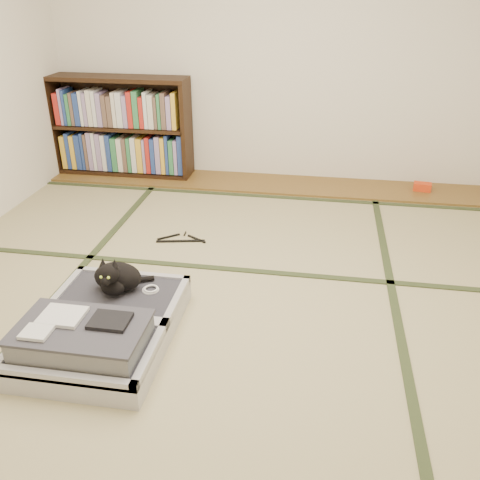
# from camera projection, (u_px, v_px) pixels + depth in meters

# --- Properties ---
(floor) EXTENTS (4.50, 4.50, 0.00)m
(floor) POSITION_uv_depth(u_px,v_px,m) (222.00, 304.00, 2.98)
(floor) COLOR tan
(floor) RESTS_ON ground
(wood_strip) EXTENTS (4.00, 0.50, 0.02)m
(wood_strip) POSITION_uv_depth(u_px,v_px,m) (264.00, 183.00, 4.73)
(wood_strip) COLOR brown
(wood_strip) RESTS_ON ground
(red_item) EXTENTS (0.16, 0.11, 0.07)m
(red_item) POSITION_uv_depth(u_px,v_px,m) (422.00, 187.00, 4.53)
(red_item) COLOR red
(red_item) RESTS_ON wood_strip
(room_shell) EXTENTS (4.50, 4.50, 4.50)m
(room_shell) POSITION_uv_depth(u_px,v_px,m) (217.00, 37.00, 2.32)
(room_shell) COLOR white
(room_shell) RESTS_ON ground
(tatami_borders) EXTENTS (4.00, 4.50, 0.01)m
(tatami_borders) POSITION_uv_depth(u_px,v_px,m) (236.00, 262.00, 3.41)
(tatami_borders) COLOR #2D381E
(tatami_borders) RESTS_ON ground
(bookcase) EXTENTS (1.32, 0.30, 0.92)m
(bookcase) POSITION_uv_depth(u_px,v_px,m) (121.00, 128.00, 4.80)
(bookcase) COLOR black
(bookcase) RESTS_ON wood_strip
(suitcase) EXTENTS (0.70, 0.93, 0.27)m
(suitcase) POSITION_uv_depth(u_px,v_px,m) (101.00, 329.00, 2.61)
(suitcase) COLOR #AEADB2
(suitcase) RESTS_ON floor
(cat) EXTENTS (0.31, 0.31, 0.25)m
(cat) POSITION_uv_depth(u_px,v_px,m) (116.00, 278.00, 2.81)
(cat) COLOR black
(cat) RESTS_ON suitcase
(cable_coil) EXTENTS (0.10, 0.10, 0.02)m
(cable_coil) POSITION_uv_depth(u_px,v_px,m) (151.00, 289.00, 2.86)
(cable_coil) COLOR white
(cable_coil) RESTS_ON suitcase
(hanger) EXTENTS (0.36, 0.20, 0.01)m
(hanger) POSITION_uv_depth(u_px,v_px,m) (182.00, 239.00, 3.71)
(hanger) COLOR black
(hanger) RESTS_ON floor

